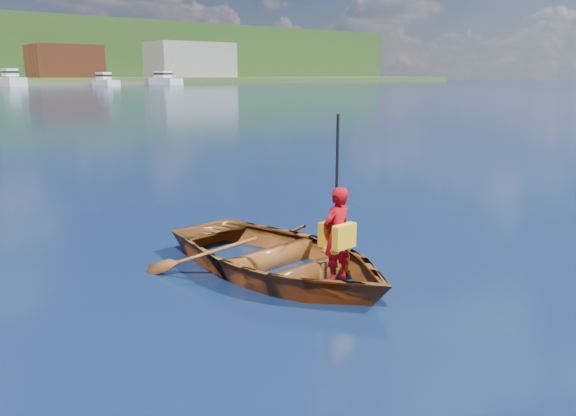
{
  "coord_description": "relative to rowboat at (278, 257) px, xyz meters",
  "views": [
    {
      "loc": [
        -4.45,
        -5.01,
        2.6
      ],
      "look_at": [
        -0.05,
        0.76,
        0.88
      ],
      "focal_mm": 35.0,
      "sensor_mm": 36.0,
      "label": 1
    }
  ],
  "objects": [
    {
      "name": "rowboat",
      "position": [
        0.0,
        0.0,
        0.0
      ],
      "size": [
        3.01,
        3.95,
        0.76
      ],
      "color": "brown",
      "rests_on": "ground"
    },
    {
      "name": "child_paddler",
      "position": [
        0.25,
        -0.88,
        0.47
      ],
      "size": [
        0.46,
        0.37,
        2.05
      ],
      "color": "#A8070E",
      "rests_on": "ground"
    },
    {
      "name": "ground",
      "position": [
        0.22,
        -0.76,
        -0.23
      ],
      "size": [
        600.0,
        600.0,
        0.0
      ],
      "color": "#13203E",
      "rests_on": "ground"
    }
  ]
}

